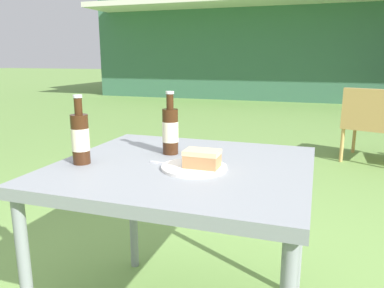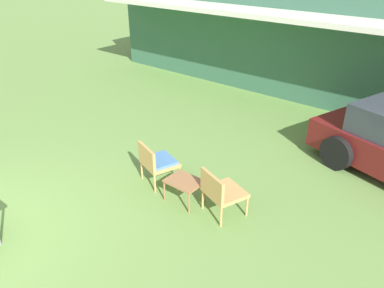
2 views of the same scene
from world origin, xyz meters
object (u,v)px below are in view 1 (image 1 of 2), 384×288
at_px(wicker_chair_cushioned, 376,120).
at_px(cake_on_plate, 198,163).
at_px(patio_table, 183,180).
at_px(cola_bottle_near, 170,130).
at_px(cola_bottle_far, 80,138).

xyz_separation_m(wicker_chair_cushioned, cake_on_plate, (-0.95, -3.00, 0.28)).
relative_size(patio_table, cola_bottle_near, 3.62).
height_order(wicker_chair_cushioned, cake_on_plate, wicker_chair_cushioned).
xyz_separation_m(cola_bottle_near, cola_bottle_far, (-0.25, -0.23, 0.00)).
relative_size(wicker_chair_cushioned, patio_table, 0.86).
relative_size(wicker_chair_cushioned, cola_bottle_near, 3.13).
xyz_separation_m(patio_table, cola_bottle_near, (-0.10, 0.12, 0.16)).
bearing_deg(cake_on_plate, wicker_chair_cushioned, 72.47).
bearing_deg(wicker_chair_cushioned, patio_table, 89.20).
distance_m(cake_on_plate, cola_bottle_far, 0.43).
relative_size(cake_on_plate, cola_bottle_near, 0.91).
height_order(cake_on_plate, cola_bottle_far, cola_bottle_far).
relative_size(cake_on_plate, cola_bottle_far, 0.91).
bearing_deg(patio_table, cola_bottle_far, -161.94).
bearing_deg(cola_bottle_far, patio_table, 18.06).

